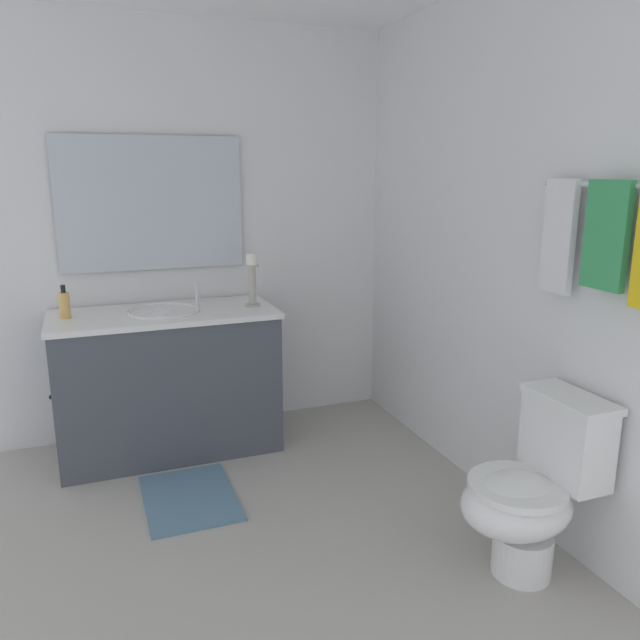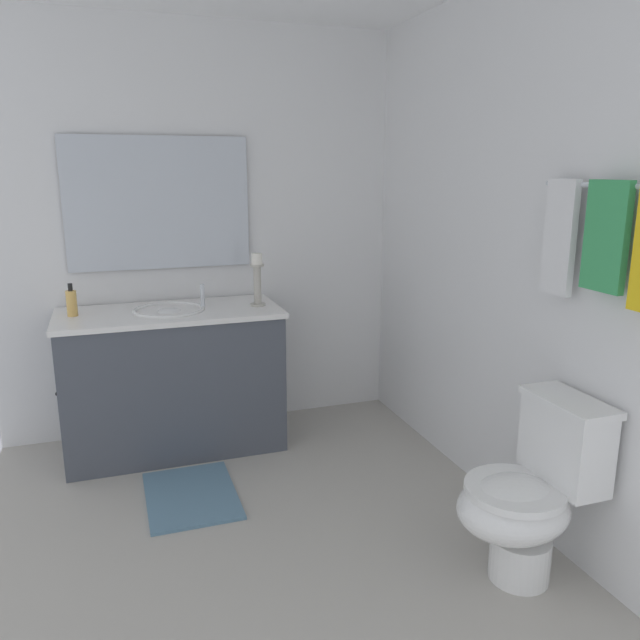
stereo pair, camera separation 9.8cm
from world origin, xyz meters
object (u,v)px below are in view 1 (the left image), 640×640
object	(u,v)px
toilet	(531,491)
bath_mat	(190,498)
towel_center	(606,235)
candle_holder_tall	(252,279)
soap_bottle	(65,304)
towel_near_vanity	(559,237)
mirror	(152,204)
towel_bar	(616,185)
vanity_cabinet	(168,382)
sink_basin	(164,318)

from	to	relation	value
toilet	bath_mat	world-z (taller)	toilet
towel_center	bath_mat	bearing A→B (deg)	-128.61
candle_holder_tall	toilet	distance (m)	1.90
soap_bottle	towel_near_vanity	bearing A→B (deg)	51.18
mirror	towel_bar	bearing A→B (deg)	34.96
candle_holder_tall	toilet	world-z (taller)	candle_holder_tall
towel_near_vanity	towel_center	xyz separation A→B (m)	(0.24, 0.00, 0.03)
candle_holder_tall	towel_center	distance (m)	1.96
vanity_cabinet	candle_holder_tall	world-z (taller)	candle_holder_tall
candle_holder_tall	soap_bottle	distance (m)	1.02
sink_basin	towel_near_vanity	world-z (taller)	towel_near_vanity
towel_bar	towel_near_vanity	bearing A→B (deg)	-175.73
soap_bottle	bath_mat	bearing A→B (deg)	37.72
mirror	bath_mat	xyz separation A→B (m)	(0.91, -0.00, -1.40)
toilet	vanity_cabinet	bearing A→B (deg)	-145.01
sink_basin	towel_near_vanity	xyz separation A→B (m)	(1.50, 1.39, 0.55)
toilet	towel_bar	size ratio (longest dim) A/B	1.04
sink_basin	towel_bar	world-z (taller)	towel_bar
mirror	bath_mat	distance (m)	1.67
sink_basin	candle_holder_tall	bearing A→B (deg)	86.17
mirror	toilet	world-z (taller)	mirror
vanity_cabinet	candle_holder_tall	distance (m)	0.77
soap_bottle	towel_bar	distance (m)	2.69
mirror	soap_bottle	xyz separation A→B (m)	(0.24, -0.51, -0.51)
sink_basin	towel_near_vanity	size ratio (longest dim) A/B	0.88
soap_bottle	toilet	bearing A→B (deg)	44.44
vanity_cabinet	candle_holder_tall	size ratio (longest dim) A/B	4.07
sink_basin	towel_near_vanity	bearing A→B (deg)	42.93
candle_holder_tall	bath_mat	size ratio (longest dim) A/B	0.51
mirror	towel_center	bearing A→B (deg)	34.61
soap_bottle	toilet	distance (m)	2.49
toilet	towel_near_vanity	xyz separation A→B (m)	(-0.20, 0.20, 0.98)
candle_holder_tall	towel_near_vanity	xyz separation A→B (m)	(1.46, 0.89, 0.36)
mirror	towel_bar	world-z (taller)	mirror
towel_bar	bath_mat	size ratio (longest dim) A/B	1.21
mirror	towel_bar	size ratio (longest dim) A/B	1.46
towel_near_vanity	towel_center	world-z (taller)	same
toilet	towel_bar	world-z (taller)	towel_bar
sink_basin	candle_holder_tall	xyz separation A→B (m)	(0.03, 0.50, 0.20)
towel_near_vanity	bath_mat	world-z (taller)	towel_near_vanity
soap_bottle	towel_bar	xyz separation A→B (m)	(1.77, 1.92, 0.65)
vanity_cabinet	bath_mat	world-z (taller)	vanity_cabinet
towel_near_vanity	towel_center	distance (m)	0.24
candle_holder_tall	towel_near_vanity	bearing A→B (deg)	31.24
soap_bottle	mirror	bearing A→B (deg)	115.59
candle_holder_tall	towel_near_vanity	world-z (taller)	towel_near_vanity
mirror	candle_holder_tall	xyz separation A→B (m)	(0.31, 0.51, -0.42)
towel_center	bath_mat	distance (m)	2.25
bath_mat	towel_near_vanity	bearing A→B (deg)	57.98
candle_holder_tall	sink_basin	bearing A→B (deg)	-93.83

